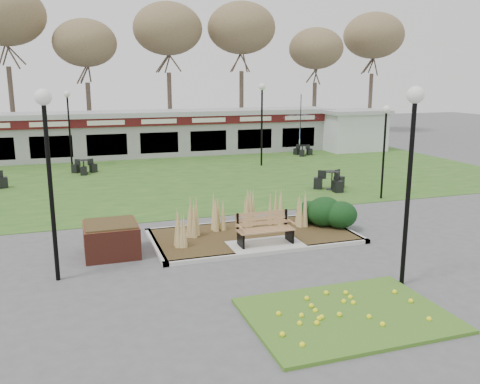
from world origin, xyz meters
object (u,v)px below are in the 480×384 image
object	(u,v)px
park_bench	(264,228)
service_hut	(352,130)
bistro_set_d	(332,183)
lamp_post_far_left	(68,112)
food_pavilion	(155,133)
bistro_set_c	(303,152)
lamp_post_near_left	(47,144)
lamp_post_near_right	(412,143)
lamp_post_far_right	(262,106)
lamp_post_mid_right	(385,131)
bistro_set_b	(84,169)
patio_umbrella	(300,128)
brick_planter	(111,239)

from	to	relation	value
park_bench	service_hut	distance (m)	22.32
bistro_set_d	lamp_post_far_left	bearing A→B (deg)	137.35
food_pavilion	bistro_set_c	world-z (taller)	food_pavilion
lamp_post_near_left	lamp_post_near_right	world-z (taller)	lamp_post_near_right
lamp_post_near_left	lamp_post_near_right	bearing A→B (deg)	-20.60
lamp_post_far_right	bistro_set_d	world-z (taller)	lamp_post_far_right
lamp_post_near_left	park_bench	bearing A→B (deg)	7.21
lamp_post_far_right	lamp_post_near_right	bearing A→B (deg)	-99.64
lamp_post_near_right	bistro_set_c	bearing A→B (deg)	71.06
lamp_post_mid_right	bistro_set_b	world-z (taller)	lamp_post_mid_right
lamp_post_near_left	patio_umbrella	xyz separation A→B (m)	(14.57, 16.88, -1.62)
lamp_post_near_right	brick_planter	bearing A→B (deg)	145.54
lamp_post_near_right	lamp_post_far_left	size ratio (longest dim) A/B	1.12
bistro_set_b	bistro_set_c	xyz separation A→B (m)	(13.82, 2.22, -0.01)
park_bench	lamp_post_mid_right	distance (m)	8.46
food_pavilion	lamp_post_near_left	bearing A→B (deg)	-105.95
food_pavilion	lamp_post_far_left	size ratio (longest dim) A/B	5.75
lamp_post_near_left	lamp_post_mid_right	size ratio (longest dim) A/B	1.21
food_pavilion	lamp_post_near_left	world-z (taller)	lamp_post_near_left
bistro_set_c	bistro_set_b	bearing A→B (deg)	-170.87
bistro_set_c	bistro_set_d	world-z (taller)	bistro_set_d
lamp_post_near_right	service_hut	bearing A→B (deg)	62.19
lamp_post_near_right	bistro_set_c	xyz separation A→B (m)	(6.94, 20.24, -3.24)
service_hut	lamp_post_near_left	distance (m)	26.83
lamp_post_far_right	bistro_set_c	world-z (taller)	lamp_post_far_right
lamp_post_near_right	food_pavilion	bearing A→B (deg)	95.26
food_pavilion	lamp_post_near_right	xyz separation A→B (m)	(2.16, -23.46, 2.01)
lamp_post_far_left	lamp_post_far_right	bearing A→B (deg)	-16.79
service_hut	lamp_post_far_left	size ratio (longest dim) A/B	1.03
lamp_post_mid_right	brick_planter	bearing A→B (deg)	-162.69
lamp_post_far_right	service_hut	bearing A→B (deg)	26.28
lamp_post_mid_right	bistro_set_c	xyz separation A→B (m)	(2.16, 12.20, -2.59)
brick_planter	lamp_post_far_left	xyz separation A→B (m)	(-0.91, 16.00, 2.64)
brick_planter	bistro_set_c	xyz separation A→B (m)	(13.50, 15.74, -0.23)
park_bench	patio_umbrella	bearing A→B (deg)	61.61
lamp_post_far_right	park_bench	bearing A→B (deg)	-110.57
lamp_post_far_right	bistro_set_d	bearing A→B (deg)	-84.38
park_bench	lamp_post_far_left	distance (m)	17.75
lamp_post_near_right	lamp_post_mid_right	world-z (taller)	lamp_post_near_right
lamp_post_near_left	bistro_set_b	bearing A→B (deg)	85.70
lamp_post_near_left	food_pavilion	bearing A→B (deg)	74.05
lamp_post_near_left	lamp_post_far_right	distance (m)	18.05
bistro_set_b	lamp_post_mid_right	bearing A→B (deg)	-40.57
lamp_post_near_left	bistro_set_d	distance (m)	14.08
bistro_set_b	bistro_set_c	world-z (taller)	bistro_set_b
brick_planter	lamp_post_mid_right	world-z (taller)	lamp_post_mid_right
bistro_set_b	lamp_post_near_left	bearing A→B (deg)	-94.30
brick_planter	food_pavilion	bearing A→B (deg)	76.94
brick_planter	lamp_post_near_left	size ratio (longest dim) A/B	0.32
lamp_post_mid_right	lamp_post_far_left	xyz separation A→B (m)	(-12.25, 12.47, 0.28)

